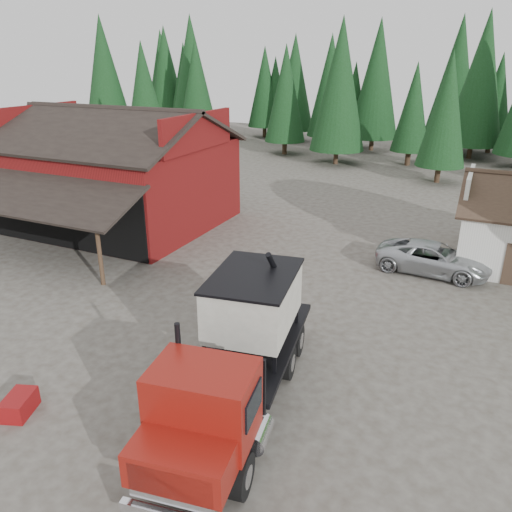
% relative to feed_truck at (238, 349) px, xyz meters
% --- Properties ---
extents(ground, '(120.00, 120.00, 0.00)m').
position_rel_feed_truck_xyz_m(ground, '(-4.00, 2.96, -1.98)').
color(ground, '#453F36').
rests_on(ground, ground).
extents(red_barn, '(12.80, 13.63, 7.18)m').
position_rel_feed_truck_xyz_m(red_barn, '(-15.00, 12.86, 0.71)').
color(red_barn, maroon).
rests_on(red_barn, ground).
extents(conifer_backdrop, '(76.00, 16.00, 16.00)m').
position_rel_feed_truck_xyz_m(conifer_backdrop, '(-4.00, 44.96, -1.98)').
color(conifer_backdrop, '#113312').
rests_on(conifer_backdrop, ground).
extents(near_pine_a, '(4.40, 4.40, 11.40)m').
position_rel_feed_truck_xyz_m(near_pine_a, '(-26.00, 30.96, 4.41)').
color(near_pine_a, '#382619').
rests_on(near_pine_a, ground).
extents(near_pine_b, '(3.96, 3.96, 10.40)m').
position_rel_feed_truck_xyz_m(near_pine_b, '(2.00, 32.96, 3.91)').
color(near_pine_b, '#382619').
rests_on(near_pine_b, ground).
extents(near_pine_d, '(5.28, 5.28, 13.40)m').
position_rel_feed_truck_xyz_m(near_pine_d, '(-8.00, 36.96, 5.42)').
color(near_pine_d, '#382619').
rests_on(near_pine_d, ground).
extents(feed_truck, '(3.90, 9.64, 4.23)m').
position_rel_feed_truck_xyz_m(feed_truck, '(0.00, 0.00, 0.00)').
color(feed_truck, black).
rests_on(feed_truck, ground).
extents(silver_car, '(5.46, 2.78, 1.48)m').
position_rel_feed_truck_xyz_m(silver_car, '(4.00, 12.96, -1.24)').
color(silver_car, '#B8BCC1').
rests_on(silver_car, ground).
extents(equip_box, '(1.03, 1.27, 0.60)m').
position_rel_feed_truck_xyz_m(equip_box, '(-5.69, -3.04, -1.68)').
color(equip_box, maroon).
rests_on(equip_box, ground).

